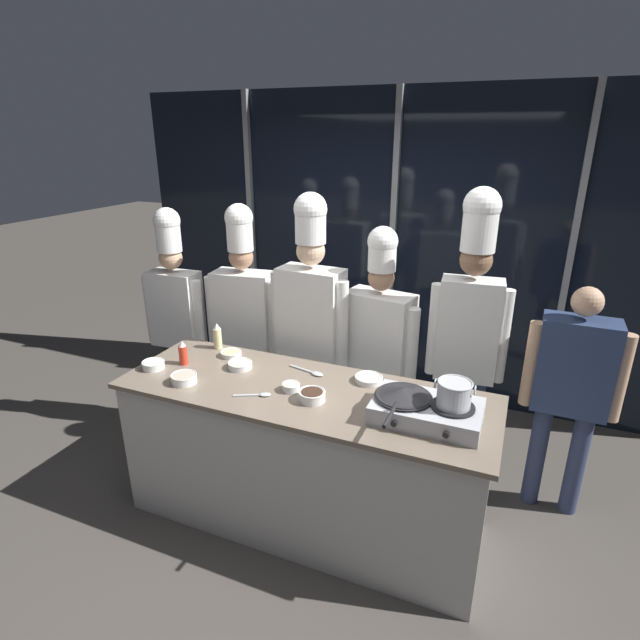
{
  "coord_description": "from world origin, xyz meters",
  "views": [
    {
      "loc": [
        1.08,
        -2.35,
        2.34
      ],
      "look_at": [
        0.0,
        0.25,
        1.28
      ],
      "focal_mm": 28.0,
      "sensor_mm": 36.0,
      "label": 1
    }
  ],
  "objects_px": {
    "prep_bowl_chicken": "(291,387)",
    "squeeze_bottle_oil": "(217,336)",
    "prep_bowl_onion": "(369,378)",
    "prep_bowl_shrimp": "(184,378)",
    "chef_sous": "(244,312)",
    "frying_pan": "(403,393)",
    "person_guest": "(571,383)",
    "serving_spoon_solid": "(313,373)",
    "chef_line": "(311,314)",
    "portable_stove": "(427,411)",
    "stock_pot": "(454,393)",
    "prep_bowl_soy_glaze": "(312,395)",
    "prep_bowl_noodles": "(240,364)",
    "prep_bowl_ginger": "(231,353)",
    "prep_bowl_bean_sprouts": "(153,364)",
    "chef_apprentice": "(469,319)",
    "serving_spoon_slotted": "(259,395)",
    "chef_head": "(176,307)",
    "chef_pastry": "(378,339)",
    "squeeze_bottle_chili": "(183,353)"
  },
  "relations": [
    {
      "from": "prep_bowl_chicken",
      "to": "squeeze_bottle_oil",
      "type": "bearing_deg",
      "value": 154.06
    },
    {
      "from": "squeeze_bottle_oil",
      "to": "prep_bowl_onion",
      "type": "bearing_deg",
      "value": -3.77
    },
    {
      "from": "prep_bowl_shrimp",
      "to": "chef_sous",
      "type": "xyz_separation_m",
      "value": [
        -0.13,
        0.93,
        0.1
      ]
    },
    {
      "from": "frying_pan",
      "to": "person_guest",
      "type": "height_order",
      "value": "person_guest"
    },
    {
      "from": "serving_spoon_solid",
      "to": "chef_line",
      "type": "height_order",
      "value": "chef_line"
    },
    {
      "from": "portable_stove",
      "to": "prep_bowl_chicken",
      "type": "relative_size",
      "value": 5.31
    },
    {
      "from": "squeeze_bottle_oil",
      "to": "prep_bowl_chicken",
      "type": "bearing_deg",
      "value": -25.94
    },
    {
      "from": "frying_pan",
      "to": "chef_line",
      "type": "distance_m",
      "value": 1.09
    },
    {
      "from": "stock_pot",
      "to": "prep_bowl_soy_glaze",
      "type": "bearing_deg",
      "value": -176.25
    },
    {
      "from": "serving_spoon_solid",
      "to": "prep_bowl_shrimp",
      "type": "bearing_deg",
      "value": -148.66
    },
    {
      "from": "frying_pan",
      "to": "prep_bowl_noodles",
      "type": "height_order",
      "value": "frying_pan"
    },
    {
      "from": "serving_spoon_solid",
      "to": "person_guest",
      "type": "distance_m",
      "value": 1.57
    },
    {
      "from": "portable_stove",
      "to": "prep_bowl_ginger",
      "type": "bearing_deg",
      "value": 168.19
    },
    {
      "from": "frying_pan",
      "to": "prep_bowl_shrimp",
      "type": "height_order",
      "value": "frying_pan"
    },
    {
      "from": "prep_bowl_bean_sprouts",
      "to": "prep_bowl_soy_glaze",
      "type": "height_order",
      "value": "prep_bowl_soy_glaze"
    },
    {
      "from": "chef_line",
      "to": "chef_apprentice",
      "type": "height_order",
      "value": "chef_apprentice"
    },
    {
      "from": "prep_bowl_onion",
      "to": "chef_line",
      "type": "height_order",
      "value": "chef_line"
    },
    {
      "from": "prep_bowl_shrimp",
      "to": "person_guest",
      "type": "bearing_deg",
      "value": 23.09
    },
    {
      "from": "prep_bowl_ginger",
      "to": "prep_bowl_soy_glaze",
      "type": "xyz_separation_m",
      "value": [
        0.74,
        -0.34,
        0.01
      ]
    },
    {
      "from": "prep_bowl_bean_sprouts",
      "to": "prep_bowl_noodles",
      "type": "distance_m",
      "value": 0.55
    },
    {
      "from": "frying_pan",
      "to": "prep_bowl_bean_sprouts",
      "type": "distance_m",
      "value": 1.6
    },
    {
      "from": "prep_bowl_shrimp",
      "to": "prep_bowl_soy_glaze",
      "type": "relative_size",
      "value": 1.01
    },
    {
      "from": "stock_pot",
      "to": "prep_bowl_ginger",
      "type": "distance_m",
      "value": 1.54
    },
    {
      "from": "prep_bowl_ginger",
      "to": "serving_spoon_solid",
      "type": "height_order",
      "value": "prep_bowl_ginger"
    },
    {
      "from": "portable_stove",
      "to": "prep_bowl_shrimp",
      "type": "relative_size",
      "value": 3.58
    },
    {
      "from": "prep_bowl_bean_sprouts",
      "to": "prep_bowl_chicken",
      "type": "xyz_separation_m",
      "value": [
        0.94,
        0.07,
        -0.0
      ]
    },
    {
      "from": "prep_bowl_onion",
      "to": "frying_pan",
      "type": "bearing_deg",
      "value": -46.76
    },
    {
      "from": "stock_pot",
      "to": "prep_bowl_noodles",
      "type": "xyz_separation_m",
      "value": [
        -1.35,
        0.15,
        -0.16
      ]
    },
    {
      "from": "portable_stove",
      "to": "prep_bowl_noodles",
      "type": "bearing_deg",
      "value": 172.91
    },
    {
      "from": "prep_bowl_onion",
      "to": "prep_bowl_soy_glaze",
      "type": "height_order",
      "value": "prep_bowl_soy_glaze"
    },
    {
      "from": "serving_spoon_slotted",
      "to": "portable_stove",
      "type": "bearing_deg",
      "value": 7.26
    },
    {
      "from": "stock_pot",
      "to": "chef_head",
      "type": "xyz_separation_m",
      "value": [
        -2.24,
        0.67,
        -0.05
      ]
    },
    {
      "from": "prep_bowl_bean_sprouts",
      "to": "serving_spoon_solid",
      "type": "height_order",
      "value": "prep_bowl_bean_sprouts"
    },
    {
      "from": "squeeze_bottle_oil",
      "to": "prep_bowl_noodles",
      "type": "xyz_separation_m",
      "value": [
        0.31,
        -0.21,
        -0.06
      ]
    },
    {
      "from": "prep_bowl_onion",
      "to": "prep_bowl_chicken",
      "type": "bearing_deg",
      "value": -143.44
    },
    {
      "from": "stock_pot",
      "to": "chef_sous",
      "type": "xyz_separation_m",
      "value": [
        -1.69,
        0.78,
        -0.05
      ]
    },
    {
      "from": "prep_bowl_shrimp",
      "to": "chef_pastry",
      "type": "bearing_deg",
      "value": 44.99
    },
    {
      "from": "prep_bowl_shrimp",
      "to": "prep_bowl_onion",
      "type": "bearing_deg",
      "value": 23.37
    },
    {
      "from": "portable_stove",
      "to": "chef_pastry",
      "type": "distance_m",
      "value": 0.93
    },
    {
      "from": "chef_sous",
      "to": "chef_apprentice",
      "type": "xyz_separation_m",
      "value": [
        1.65,
        0.01,
        0.17
      ]
    },
    {
      "from": "prep_bowl_bean_sprouts",
      "to": "person_guest",
      "type": "distance_m",
      "value": 2.59
    },
    {
      "from": "squeeze_bottle_oil",
      "to": "person_guest",
      "type": "distance_m",
      "value": 2.29
    },
    {
      "from": "prep_bowl_ginger",
      "to": "serving_spoon_solid",
      "type": "xyz_separation_m",
      "value": [
        0.62,
        -0.03,
        -0.01
      ]
    },
    {
      "from": "serving_spoon_solid",
      "to": "chef_line",
      "type": "xyz_separation_m",
      "value": [
        -0.2,
        0.43,
        0.21
      ]
    },
    {
      "from": "portable_stove",
      "to": "prep_bowl_shrimp",
      "type": "distance_m",
      "value": 1.44
    },
    {
      "from": "prep_bowl_noodles",
      "to": "portable_stove",
      "type": "bearing_deg",
      "value": -7.09
    },
    {
      "from": "chef_sous",
      "to": "chef_line",
      "type": "relative_size",
      "value": 0.94
    },
    {
      "from": "prep_bowl_chicken",
      "to": "chef_head",
      "type": "xyz_separation_m",
      "value": [
        -1.33,
        0.67,
        0.1
      ]
    },
    {
      "from": "squeeze_bottle_oil",
      "to": "chef_head",
      "type": "xyz_separation_m",
      "value": [
        -0.59,
        0.31,
        0.04
      ]
    },
    {
      "from": "chef_head",
      "to": "squeeze_bottle_chili",
      "type": "bearing_deg",
      "value": 127.99
    }
  ]
}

